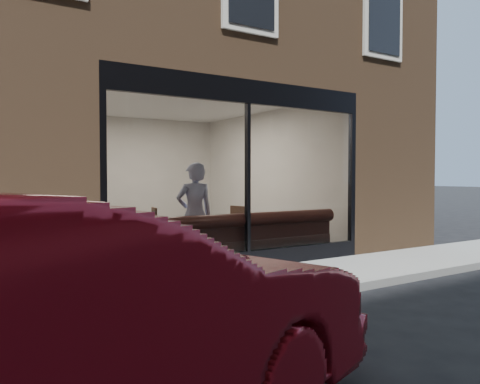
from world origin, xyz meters
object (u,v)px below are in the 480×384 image
cafe_chair_right (232,241)px  cafe_table_left (111,223)px  banquette (235,252)px  cafe_table_right (285,216)px  person (195,214)px  parked_car (10,351)px  cafe_chair_left (145,243)px

cafe_chair_right → cafe_table_left: bearing=-13.6°
banquette → cafe_table_right: (1.60, 0.65, 0.52)m
person → cafe_chair_right: 1.71m
person → cafe_table_right: bearing=-164.6°
person → parked_car: size_ratio=0.40×
banquette → cafe_chair_right: 1.38m
cafe_chair_left → parked_car: parked_car is taller
banquette → cafe_chair_right: bearing=61.4°
cafe_chair_right → person: bearing=21.5°
person → cafe_chair_left: size_ratio=4.44×
banquette → cafe_chair_right: banquette is taller
banquette → cafe_table_right: bearing=22.0°
person → cafe_table_left: 1.52m
cafe_table_left → cafe_table_right: size_ratio=1.06×
banquette → cafe_chair_right: size_ratio=8.44×
person → parked_car: (-3.43, -4.94, -0.15)m
cafe_table_left → cafe_chair_left: bearing=32.7°
parked_car → banquette: bearing=-61.0°
cafe_table_left → cafe_table_right: cafe_table_left is taller
cafe_table_left → person: bearing=-37.7°
cafe_table_right → cafe_chair_right: cafe_table_right is taller
banquette → cafe_table_left: cafe_table_left is taller
person → cafe_chair_right: (1.30, 0.88, -0.67)m
cafe_chair_left → cafe_chair_right: (1.68, -0.57, 0.00)m
cafe_table_right → cafe_chair_left: bearing=156.7°
cafe_table_left → parked_car: bearing=-110.9°
banquette → person: bearing=153.3°
person → cafe_chair_left: bearing=-68.2°
cafe_table_left → parked_car: (-2.23, -5.86, 0.02)m
cafe_table_right → parked_car: (-5.68, -5.26, 0.02)m
cafe_chair_right → parked_car: (-4.73, -5.82, 0.52)m
person → cafe_chair_left: 1.64m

